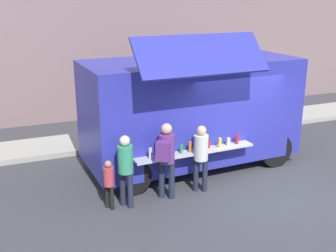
% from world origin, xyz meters
% --- Properties ---
extents(ground_plane, '(60.00, 60.00, 0.00)m').
position_xyz_m(ground_plane, '(0.00, 0.00, 0.00)').
color(ground_plane, '#38383D').
extents(curb_strip, '(28.00, 1.60, 0.15)m').
position_xyz_m(curb_strip, '(-4.78, 4.78, 0.07)').
color(curb_strip, '#9E998E').
rests_on(curb_strip, ground).
extents(food_truck_main, '(5.51, 3.22, 3.57)m').
position_xyz_m(food_truck_main, '(-0.78, 2.16, 1.55)').
color(food_truck_main, '#2B2FA1').
rests_on(food_truck_main, ground).
extents(trash_bin, '(0.60, 0.60, 0.99)m').
position_xyz_m(trash_bin, '(2.73, 4.48, 0.49)').
color(trash_bin, '#2D5C37').
rests_on(trash_bin, ground).
extents(customer_front_ordering, '(0.32, 0.32, 1.59)m').
position_xyz_m(customer_front_ordering, '(-1.23, 0.65, 0.95)').
color(customer_front_ordering, '#1D2337').
rests_on(customer_front_ordering, ground).
extents(customer_mid_with_backpack, '(0.52, 0.56, 1.75)m').
position_xyz_m(customer_mid_with_backpack, '(-2.11, 0.60, 1.07)').
color(customer_mid_with_backpack, '#1D2437').
rests_on(customer_mid_with_backpack, ground).
extents(customer_rear_waiting, '(0.33, 0.33, 1.61)m').
position_xyz_m(customer_rear_waiting, '(-3.03, 0.59, 0.96)').
color(customer_rear_waiting, '#1F2239').
rests_on(customer_rear_waiting, ground).
extents(child_near_queue, '(0.22, 0.22, 1.10)m').
position_xyz_m(child_near_queue, '(-3.40, 0.62, 0.66)').
color(child_near_queue, black).
rests_on(child_near_queue, ground).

